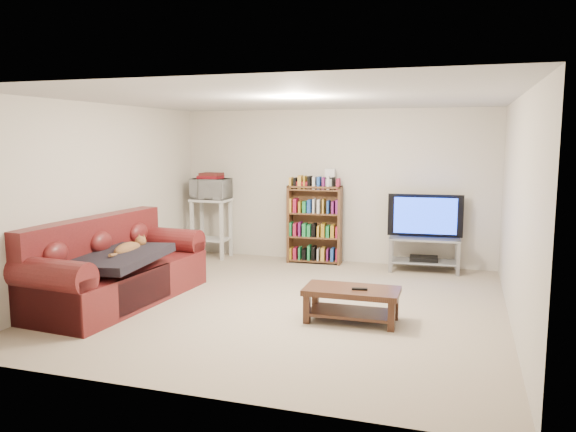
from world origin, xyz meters
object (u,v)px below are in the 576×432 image
at_px(coffee_table, 352,298).
at_px(bookshelf, 315,223).
at_px(tv_stand, 424,248).
at_px(sofa, 113,273).

distance_m(coffee_table, bookshelf, 2.90).
relative_size(coffee_table, tv_stand, 0.98).
xyz_separation_m(tv_stand, bookshelf, (-1.69, 0.06, 0.29)).
height_order(coffee_table, bookshelf, bookshelf).
distance_m(sofa, coffee_table, 2.91).
xyz_separation_m(coffee_table, bookshelf, (-1.12, 2.65, 0.38)).
height_order(sofa, tv_stand, sofa).
bearing_deg(bookshelf, tv_stand, -5.40).
distance_m(tv_stand, bookshelf, 1.71).
distance_m(sofa, bookshelf, 3.29).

